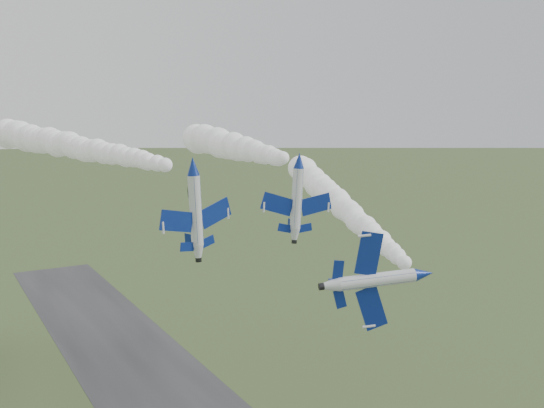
% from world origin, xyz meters
% --- Properties ---
extents(jet_lead, '(7.08, 12.85, 10.93)m').
position_xyz_m(jet_lead, '(12.73, -0.42, 33.09)').
color(jet_lead, silver).
extents(smoke_trail_jet_lead, '(29.02, 66.76, 5.56)m').
position_xyz_m(smoke_trail_jet_lead, '(26.39, 34.68, 36.03)').
color(smoke_trail_jet_lead, white).
extents(jet_pair_left, '(10.71, 12.48, 3.15)m').
position_xyz_m(jet_pair_left, '(-7.55, 16.93, 44.81)').
color(jet_pair_left, silver).
extents(smoke_trail_jet_pair_left, '(18.73, 50.68, 4.81)m').
position_xyz_m(smoke_trail_jet_pair_left, '(-15.48, 44.72, 46.20)').
color(smoke_trail_jet_pair_left, white).
extents(jet_pair_right, '(9.77, 11.62, 2.89)m').
position_xyz_m(jet_pair_right, '(6.10, 15.27, 45.08)').
color(jet_pair_right, silver).
extents(smoke_trail_jet_pair_right, '(12.62, 53.98, 5.77)m').
position_xyz_m(smoke_trail_jet_pair_right, '(10.72, 44.03, 45.66)').
color(smoke_trail_jet_pair_right, white).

